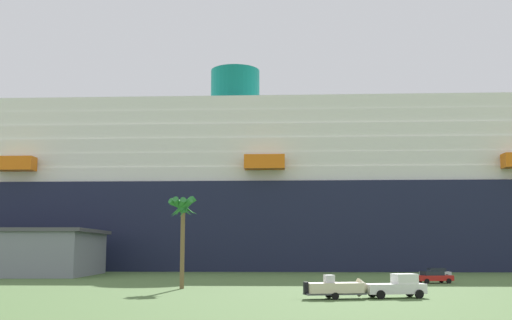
% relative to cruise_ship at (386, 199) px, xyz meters
% --- Properties ---
extents(ground_plane, '(600.00, 600.00, 0.00)m').
position_rel_cruise_ship_xyz_m(ground_plane, '(-21.62, -30.05, -15.31)').
color(ground_plane, '#4C6B38').
extents(cruise_ship, '(256.84, 47.05, 51.90)m').
position_rel_cruise_ship_xyz_m(cruise_ship, '(0.00, 0.00, 0.00)').
color(cruise_ship, '#191E38').
rests_on(cruise_ship, ground_plane).
extents(pickup_truck, '(5.86, 3.04, 2.20)m').
position_rel_cruise_ship_xyz_m(pickup_truck, '(-17.29, -77.58, -14.27)').
color(pickup_truck, white).
rests_on(pickup_truck, ground_plane).
extents(small_boat_on_trailer, '(6.99, 2.81, 2.15)m').
position_rel_cruise_ship_xyz_m(small_boat_on_trailer, '(-22.63, -78.52, -14.35)').
color(small_boat_on_trailer, '#595960').
rests_on(small_boat_on_trailer, ground_plane).
extents(palm_tree, '(3.60, 3.61, 10.59)m').
position_rel_cruise_ship_xyz_m(palm_tree, '(-38.50, -63.79, -6.70)').
color(palm_tree, brown).
rests_on(palm_tree, ground_plane).
extents(parked_car_red_hatchback, '(5.04, 2.86, 1.58)m').
position_rel_cruise_ship_xyz_m(parked_car_red_hatchback, '(-6.45, -53.47, -14.48)').
color(parked_car_red_hatchback, red).
rests_on(parked_car_red_hatchback, ground_plane).
extents(parked_car_silver_sedan, '(4.47, 2.13, 1.58)m').
position_rel_cruise_ship_xyz_m(parked_car_silver_sedan, '(-2.10, -40.41, -14.48)').
color(parked_car_silver_sedan, silver).
rests_on(parked_car_silver_sedan, ground_plane).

